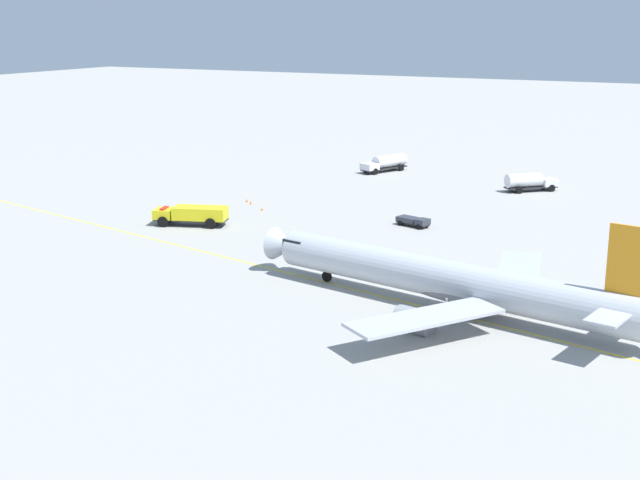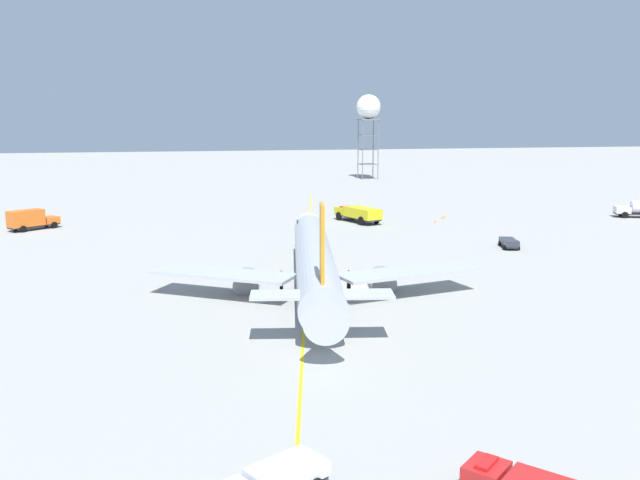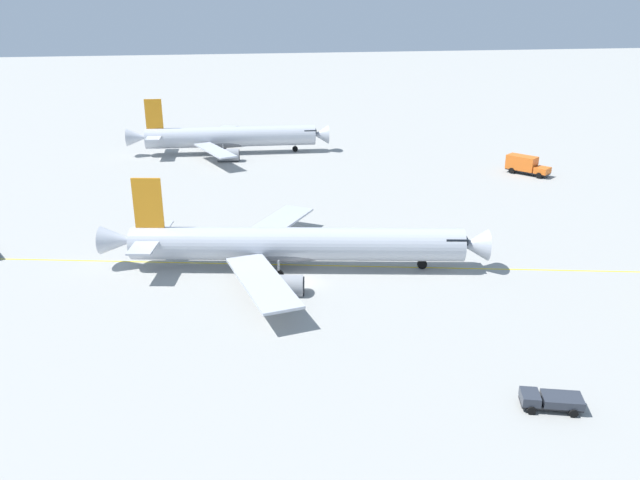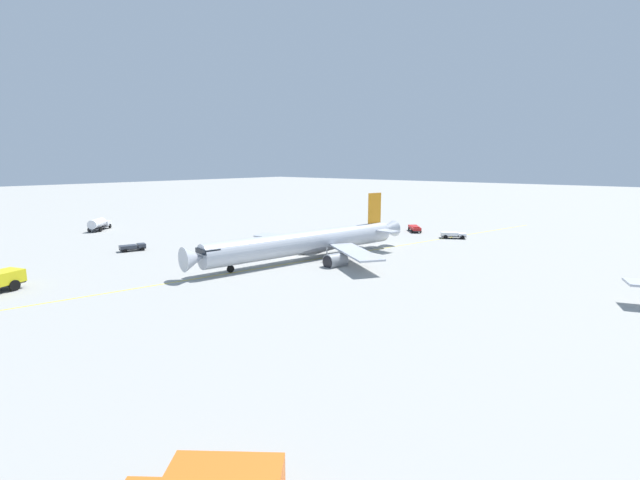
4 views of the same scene
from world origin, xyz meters
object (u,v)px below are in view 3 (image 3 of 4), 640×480
airliner_main (292,246)px  catering_truck_truck (525,165)px  baggage_truck_truck (551,400)px  airliner_secondary (229,138)px

airliner_main → catering_truck_truck: airliner_main is taller
airliner_main → baggage_truck_truck: airliner_main is taller
baggage_truck_truck → airliner_main: bearing=-46.0°
airliner_main → catering_truck_truck: (45.20, 33.71, -1.05)m
airliner_secondary → catering_truck_truck: airliner_secondary is taller
airliner_secondary → catering_truck_truck: 55.48m
baggage_truck_truck → catering_truck_truck: catering_truck_truck is taller
baggage_truck_truck → catering_truck_truck: bearing=-98.6°
baggage_truck_truck → catering_truck_truck: size_ratio=0.65×
catering_truck_truck → airliner_main: bearing=-90.9°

